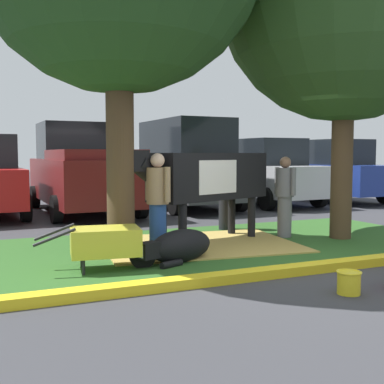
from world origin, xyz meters
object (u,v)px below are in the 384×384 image
(person_visitor_far, at_px, (225,190))
(bucket_yellow, at_px, (349,282))
(sedan_blue, at_px, (332,171))
(person_visitor_near, at_px, (285,195))
(person_handler, at_px, (158,201))
(wheelbarrow, at_px, (107,242))
(cow_holstein, at_px, (205,177))
(sedan_silver, at_px, (266,173))
(suv_dark_grey, at_px, (185,164))
(calf_lying, at_px, (179,246))
(pickup_truck_maroon, at_px, (82,171))

(person_visitor_far, height_order, bucket_yellow, person_visitor_far)
(person_visitor_far, height_order, sedan_blue, sedan_blue)
(person_visitor_near, bearing_deg, person_handler, -167.84)
(person_visitor_near, height_order, wheelbarrow, person_visitor_near)
(cow_holstein, height_order, sedan_silver, sedan_silver)
(person_visitor_near, height_order, suv_dark_grey, suv_dark_grey)
(calf_lying, height_order, sedan_blue, sedan_blue)
(wheelbarrow, bearing_deg, pickup_truck_maroon, 81.38)
(suv_dark_grey, bearing_deg, person_visitor_near, -93.28)
(calf_lying, bearing_deg, cow_holstein, 51.11)
(suv_dark_grey, bearing_deg, cow_holstein, -109.64)
(person_visitor_far, relative_size, sedan_blue, 0.35)
(calf_lying, height_order, wheelbarrow, wheelbarrow)
(bucket_yellow, bearing_deg, person_handler, 113.91)
(bucket_yellow, distance_m, suv_dark_grey, 9.09)
(person_handler, height_order, bucket_yellow, person_handler)
(person_visitor_near, bearing_deg, suv_dark_grey, 86.72)
(person_handler, bearing_deg, pickup_truck_maroon, 89.26)
(calf_lying, relative_size, wheelbarrow, 0.82)
(suv_dark_grey, distance_m, sedan_silver, 2.69)
(sedan_silver, bearing_deg, calf_lying, -130.49)
(cow_holstein, bearing_deg, bucket_yellow, -87.59)
(cow_holstein, relative_size, pickup_truck_maroon, 0.56)
(sedan_silver, bearing_deg, person_visitor_near, -119.05)
(sedan_blue, bearing_deg, person_visitor_far, -146.21)
(calf_lying, height_order, sedan_silver, sedan_silver)
(person_visitor_near, distance_m, person_visitor_far, 1.38)
(person_visitor_near, bearing_deg, wheelbarrow, -161.53)
(person_visitor_near, bearing_deg, pickup_truck_maroon, 115.34)
(pickup_truck_maroon, xyz_separation_m, suv_dark_grey, (2.95, -0.11, 0.16))
(suv_dark_grey, bearing_deg, person_visitor_far, -102.13)
(cow_holstein, bearing_deg, calf_lying, -128.89)
(person_handler, height_order, person_visitor_near, person_handler)
(person_handler, distance_m, sedan_silver, 8.24)
(person_visitor_near, relative_size, person_visitor_far, 0.97)
(person_visitor_far, height_order, suv_dark_grey, suv_dark_grey)
(calf_lying, xyz_separation_m, person_visitor_far, (2.01, 2.42, 0.60))
(person_visitor_near, height_order, sedan_silver, sedan_silver)
(cow_holstein, height_order, pickup_truck_maroon, pickup_truck_maroon)
(cow_holstein, relative_size, sedan_silver, 0.68)
(wheelbarrow, height_order, suv_dark_grey, suv_dark_grey)
(person_handler, relative_size, person_visitor_near, 1.04)
(pickup_truck_maroon, bearing_deg, person_visitor_far, -64.63)
(sedan_silver, bearing_deg, suv_dark_grey, 178.22)
(person_handler, relative_size, sedan_silver, 0.35)
(cow_holstein, relative_size, calf_lying, 2.28)
(person_visitor_far, bearing_deg, bucket_yellow, -100.73)
(sedan_blue, bearing_deg, calf_lying, -141.30)
(person_visitor_far, relative_size, sedan_silver, 0.35)
(bucket_yellow, relative_size, suv_dark_grey, 0.06)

